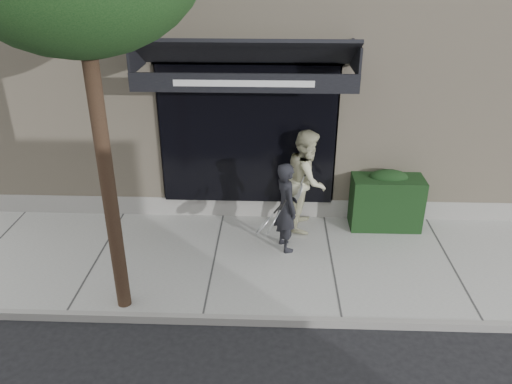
{
  "coord_description": "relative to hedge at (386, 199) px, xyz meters",
  "views": [
    {
      "loc": [
        -1.02,
        -7.19,
        4.85
      ],
      "look_at": [
        -1.31,
        0.6,
        1.08
      ],
      "focal_mm": 35.0,
      "sensor_mm": 36.0,
      "label": 1
    }
  ],
  "objects": [
    {
      "name": "pedestrian_front",
      "position": [
        -1.89,
        -0.89,
        0.26
      ],
      "size": [
        0.8,
        0.94,
        1.61
      ],
      "color": "black",
      "rests_on": "sidewalk"
    },
    {
      "name": "hedge",
      "position": [
        0.0,
        0.0,
        0.0
      ],
      "size": [
        1.3,
        0.7,
        1.14
      ],
      "color": "black",
      "rests_on": "sidewalk"
    },
    {
      "name": "ground",
      "position": [
        -1.1,
        -1.25,
        -0.66
      ],
      "size": [
        80.0,
        80.0,
        0.0
      ],
      "primitive_type": "plane",
      "color": "black",
      "rests_on": "ground"
    },
    {
      "name": "pedestrian_back",
      "position": [
        -1.5,
        -0.07,
        0.41
      ],
      "size": [
        0.85,
        1.02,
        1.9
      ],
      "color": "beige",
      "rests_on": "sidewalk"
    },
    {
      "name": "building_facade",
      "position": [
        -1.11,
        3.71,
        2.08
      ],
      "size": [
        14.3,
        8.04,
        5.64
      ],
      "color": "#BCAB90",
      "rests_on": "ground"
    },
    {
      "name": "sidewalk",
      "position": [
        -1.1,
        -1.25,
        -0.6
      ],
      "size": [
        20.0,
        3.0,
        0.12
      ],
      "primitive_type": "cube",
      "color": "gray",
      "rests_on": "ground"
    },
    {
      "name": "curb",
      "position": [
        -1.1,
        -2.8,
        -0.59
      ],
      "size": [
        20.0,
        0.1,
        0.14
      ],
      "primitive_type": "cube",
      "color": "gray",
      "rests_on": "ground"
    }
  ]
}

